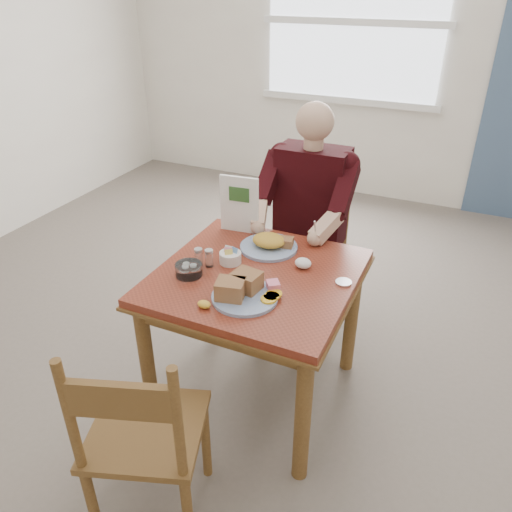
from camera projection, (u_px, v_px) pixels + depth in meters
The scene contains 16 objects.
floor at pixel (256, 391), 2.70m from camera, with size 6.00×6.00×0.00m, color #665D53.
wall_back at pixel (397, 48), 4.39m from camera, with size 5.50×5.50×0.00m, color white.
lemon_wedge at pixel (204, 304), 2.08m from camera, with size 0.06×0.04×0.03m, color gold.
napkin at pixel (303, 263), 2.36m from camera, with size 0.08×0.07×0.05m, color white.
metal_dish at pixel (344, 282), 2.25m from camera, with size 0.07×0.07×0.01m, color silver.
window at pixel (354, 22), 4.41m from camera, with size 1.72×0.04×1.42m.
table at pixel (256, 293), 2.39m from camera, with size 0.92×0.92×0.75m.
chair_far at pixel (309, 249), 3.10m from camera, with size 0.42×0.42×0.95m.
chair_near at pixel (143, 437), 1.84m from camera, with size 0.53×0.53×0.95m.
diner at pixel (307, 205), 2.87m from camera, with size 0.53×0.56×1.39m.
near_plate at pixel (243, 290), 2.14m from camera, with size 0.32×0.31×0.10m.
far_plate at pixel (270, 243), 2.53m from camera, with size 0.34×0.34×0.08m.
caddy at pixel (230, 257), 2.40m from camera, with size 0.11×0.11×0.08m.
shakers at pixel (204, 257), 2.37m from camera, with size 0.10×0.06×0.09m.
creamer at pixel (189, 269), 2.30m from camera, with size 0.16×0.16×0.06m.
menu at pixel (239, 204), 2.64m from camera, with size 0.21×0.04×0.31m.
Camera 1 is at (0.82, -1.81, 1.97)m, focal length 35.00 mm.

